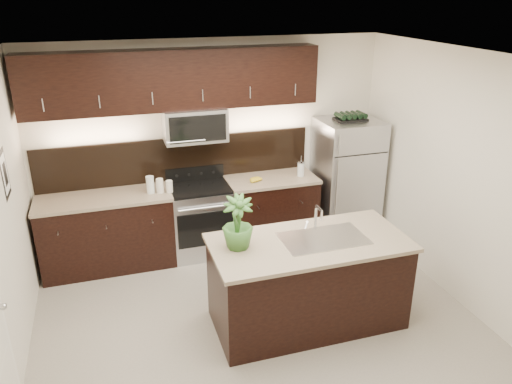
% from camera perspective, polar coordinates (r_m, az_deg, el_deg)
% --- Properties ---
extents(ground, '(4.50, 4.50, 0.00)m').
position_cam_1_polar(ground, '(5.38, 0.32, -14.80)').
color(ground, gray).
rests_on(ground, ground).
extents(room_walls, '(4.52, 4.02, 2.71)m').
position_cam_1_polar(room_walls, '(4.50, -0.83, 2.13)').
color(room_walls, beige).
rests_on(room_walls, ground).
extents(counter_run, '(3.51, 0.65, 0.94)m').
position_cam_1_polar(counter_run, '(6.47, -8.11, -3.36)').
color(counter_run, black).
rests_on(counter_run, ground).
extents(upper_fixtures, '(3.49, 0.40, 1.66)m').
position_cam_1_polar(upper_fixtures, '(6.09, -8.97, 11.57)').
color(upper_fixtures, black).
rests_on(upper_fixtures, counter_run).
extents(island, '(1.96, 0.96, 0.94)m').
position_cam_1_polar(island, '(5.19, 5.93, -10.15)').
color(island, black).
rests_on(island, ground).
extents(sink_faucet, '(0.84, 0.50, 0.28)m').
position_cam_1_polar(sink_faucet, '(5.01, 7.68, -5.10)').
color(sink_faucet, silver).
rests_on(sink_faucet, island).
extents(refrigerator, '(0.79, 0.71, 1.64)m').
position_cam_1_polar(refrigerator, '(6.93, 10.25, 1.46)').
color(refrigerator, '#B2B2B7').
rests_on(refrigerator, ground).
extents(wine_rack, '(0.41, 0.25, 0.10)m').
position_cam_1_polar(wine_rack, '(6.68, 10.76, 8.43)').
color(wine_rack, black).
rests_on(wine_rack, refrigerator).
extents(plant, '(0.34, 0.34, 0.52)m').
position_cam_1_polar(plant, '(4.70, -2.11, -3.52)').
color(plant, '#346227').
rests_on(plant, island).
extents(canisters, '(0.31, 0.14, 0.21)m').
position_cam_1_polar(canisters, '(6.15, -11.19, 0.75)').
color(canisters, silver).
rests_on(canisters, counter_run).
extents(french_press, '(0.09, 0.09, 0.27)m').
position_cam_1_polar(french_press, '(6.60, 5.15, 2.68)').
color(french_press, silver).
rests_on(french_press, counter_run).
extents(bananas, '(0.22, 0.20, 0.06)m').
position_cam_1_polar(bananas, '(6.38, -0.47, 1.36)').
color(bananas, gold).
rests_on(bananas, counter_run).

